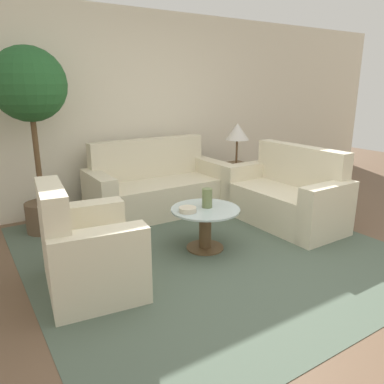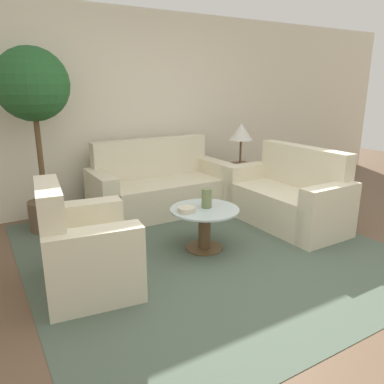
{
  "view_description": "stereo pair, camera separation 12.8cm",
  "coord_description": "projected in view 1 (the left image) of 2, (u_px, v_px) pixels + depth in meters",
  "views": [
    {
      "loc": [
        -2.11,
        -2.1,
        1.64
      ],
      "look_at": [
        -0.07,
        1.08,
        0.55
      ],
      "focal_mm": 35.0,
      "sensor_mm": 36.0,
      "label": 1
    },
    {
      "loc": [
        -2.0,
        -2.17,
        1.64
      ],
      "look_at": [
        -0.07,
        1.08,
        0.55
      ],
      "focal_mm": 35.0,
      "sensor_mm": 36.0,
      "label": 2
    }
  ],
  "objects": [
    {
      "name": "rug",
      "position": [
        205.0,
        248.0,
        3.88
      ],
      "size": [
        3.44,
        3.52,
        0.01
      ],
      "color": "#4C5B4C",
      "rests_on": "ground_plane"
    },
    {
      "name": "armchair",
      "position": [
        85.0,
        255.0,
        3.05
      ],
      "size": [
        0.83,
        1.0,
        0.91
      ],
      "rotation": [
        0.0,
        0.0,
        1.44
      ],
      "color": "beige",
      "rests_on": "ground_plane"
    },
    {
      "name": "ground_plane",
      "position": [
        266.0,
        280.0,
        3.25
      ],
      "size": [
        14.0,
        14.0,
        0.0
      ],
      "primitive_type": "plane",
      "color": "brown"
    },
    {
      "name": "sofa_main",
      "position": [
        156.0,
        189.0,
        4.95
      ],
      "size": [
        1.8,
        0.78,
        0.95
      ],
      "color": "beige",
      "rests_on": "ground_plane"
    },
    {
      "name": "vase",
      "position": [
        207.0,
        198.0,
        3.77
      ],
      "size": [
        0.1,
        0.1,
        0.2
      ],
      "color": "#6B7A4C",
      "rests_on": "coffee_table"
    },
    {
      "name": "table_lamp",
      "position": [
        237.0,
        133.0,
        5.3
      ],
      "size": [
        0.33,
        0.33,
        0.59
      ],
      "color": "brown",
      "rests_on": "side_table"
    },
    {
      "name": "coffee_table",
      "position": [
        205.0,
        223.0,
        3.8
      ],
      "size": [
        0.7,
        0.7,
        0.44
      ],
      "color": "brown",
      "rests_on": "ground_plane"
    },
    {
      "name": "potted_plant",
      "position": [
        31.0,
        100.0,
        3.94
      ],
      "size": [
        0.78,
        0.78,
        2.03
      ],
      "color": "brown",
      "rests_on": "ground_plane"
    },
    {
      "name": "wall_back",
      "position": [
        131.0,
        110.0,
        5.11
      ],
      "size": [
        10.0,
        0.06,
        2.6
      ],
      "color": "beige",
      "rests_on": "ground_plane"
    },
    {
      "name": "loveseat",
      "position": [
        286.0,
        198.0,
        4.57
      ],
      "size": [
        0.76,
        1.5,
        0.93
      ],
      "rotation": [
        0.0,
        0.0,
        -1.56
      ],
      "color": "beige",
      "rests_on": "ground_plane"
    },
    {
      "name": "side_table",
      "position": [
        236.0,
        182.0,
        5.49
      ],
      "size": [
        0.44,
        0.44,
        0.53
      ],
      "color": "brown",
      "rests_on": "ground_plane"
    },
    {
      "name": "bowl",
      "position": [
        188.0,
        210.0,
        3.65
      ],
      "size": [
        0.17,
        0.17,
        0.05
      ],
      "color": "beige",
      "rests_on": "coffee_table"
    }
  ]
}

